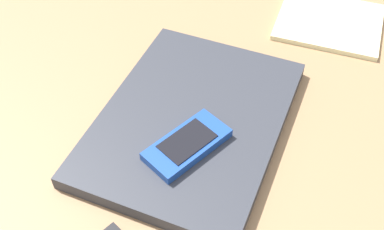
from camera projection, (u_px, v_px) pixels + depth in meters
desk_surface at (167, 178)px, 58.47cm from camera, size 120.00×80.00×3.00cm
laptop_closed at (192, 120)px, 61.61cm from camera, size 32.62×25.31×1.94cm
cell_phone_on_laptop at (187, 144)px, 56.85cm from camera, size 11.60×9.60×1.30cm
notepad at (329, 22)px, 77.05cm from camera, size 15.24×16.93×0.80cm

